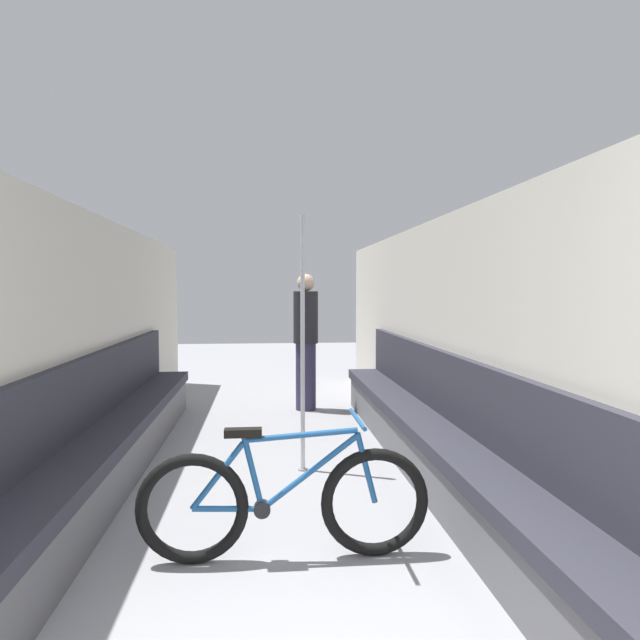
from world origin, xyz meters
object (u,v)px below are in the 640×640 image
grab_pole_near (303,347)px  bicycle (285,502)px  bench_seat_row_left (101,450)px  passenger_standing (306,340)px  bench_seat_row_right (437,441)px

grab_pole_near → bicycle: bearing=-97.6°
bench_seat_row_left → passenger_standing: (1.68, 2.73, 0.54)m
bench_seat_row_left → bench_seat_row_right: (2.47, 0.00, 0.00)m
bench_seat_row_left → bench_seat_row_right: size_ratio=1.00×
bench_seat_row_right → bicycle: 1.64m
bench_seat_row_right → grab_pole_near: grab_pole_near is taller
bench_seat_row_left → grab_pole_near: grab_pole_near is taller
bench_seat_row_right → bicycle: bearing=-136.7°
bench_seat_row_right → grab_pole_near: bearing=158.2°
bicycle → passenger_standing: (0.40, 3.85, 0.54)m
bench_seat_row_left → passenger_standing: 3.25m
bicycle → grab_pole_near: grab_pole_near is taller
bench_seat_row_left → bicycle: bench_seat_row_left is taller
bench_seat_row_right → bicycle: (-1.19, -1.13, -0.00)m
bench_seat_row_left → grab_pole_near: 1.68m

